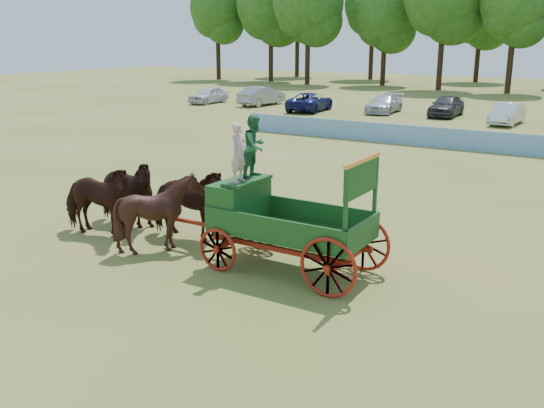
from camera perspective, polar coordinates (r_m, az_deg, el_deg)
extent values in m
plane|color=olive|center=(15.79, 3.89, -5.16)|extent=(160.00, 160.00, 0.00)
imported|color=black|center=(17.98, -16.21, 0.33)|extent=(2.67, 1.63, 2.10)
imported|color=black|center=(18.71, -13.73, 1.08)|extent=(2.52, 1.20, 2.10)
imported|color=black|center=(16.32, -10.53, -0.81)|extent=(2.12, 1.93, 2.11)
imported|color=black|center=(17.12, -8.07, 0.05)|extent=(2.67, 1.62, 2.10)
cube|color=#A11A10|center=(15.54, -3.04, -3.14)|extent=(0.12, 2.00, 0.12)
cube|color=#A11A10|center=(14.13, 7.03, -5.16)|extent=(0.12, 2.00, 0.12)
cube|color=#A11A10|center=(14.29, 0.64, -4.29)|extent=(3.80, 0.10, 0.12)
cube|color=#A11A10|center=(15.19, 2.80, -3.10)|extent=(3.80, 0.10, 0.12)
cube|color=#A11A10|center=(16.00, -5.70, -2.08)|extent=(2.80, 0.09, 0.09)
cube|color=#1B511E|center=(14.65, 1.76, -2.64)|extent=(3.80, 1.80, 0.10)
cube|color=#1B511E|center=(13.84, -0.06, -2.42)|extent=(3.80, 0.06, 0.55)
cube|color=#1B511E|center=(15.30, 3.43, -0.71)|extent=(3.80, 0.06, 0.55)
cube|color=#1B511E|center=(13.76, 8.56, -2.71)|extent=(0.06, 1.80, 0.55)
cube|color=#1B511E|center=(15.27, -3.09, 0.24)|extent=(0.85, 1.70, 1.05)
cube|color=#1B511E|center=(14.99, -2.34, 2.21)|extent=(0.55, 1.50, 0.08)
cube|color=#1B511E|center=(15.53, -4.23, -0.28)|extent=(0.10, 1.60, 0.65)
cube|color=#1B511E|center=(15.52, -3.67, -1.44)|extent=(0.55, 1.60, 0.06)
cube|color=#1B511E|center=(12.90, 6.93, -0.85)|extent=(0.08, 0.08, 1.80)
cube|color=#1B511E|center=(14.32, 9.65, 0.67)|extent=(0.08, 0.08, 1.80)
cube|color=#1B511E|center=(13.46, 8.46, 2.41)|extent=(0.07, 1.75, 0.75)
cube|color=#EA983C|center=(13.37, 8.53, 4.08)|extent=(0.08, 1.80, 0.09)
cube|color=#EA983C|center=(13.47, 8.30, 2.43)|extent=(0.02, 1.30, 0.12)
torus|color=#A11A10|center=(14.83, -5.14, -4.30)|extent=(1.09, 0.09, 1.09)
torus|color=#A11A10|center=(16.31, -1.13, -2.41)|extent=(1.09, 0.09, 1.09)
torus|color=#A11A10|center=(13.29, 5.30, -6.00)|extent=(1.39, 0.09, 1.39)
torus|color=#A11A10|center=(14.92, 8.60, -3.69)|extent=(1.39, 0.09, 1.39)
imported|color=#D5A3A6|center=(14.55, -3.15, 4.85)|extent=(0.34, 0.52, 1.43)
imported|color=#26673A|center=(15.11, -1.63, 5.47)|extent=(0.58, 0.75, 1.54)
cube|color=#1E66A3|center=(32.46, 17.52, 5.80)|extent=(26.00, 0.08, 1.05)
imported|color=silver|center=(53.87, -5.99, 10.18)|extent=(1.78, 4.30, 1.46)
imported|color=gray|center=(51.94, -0.98, 10.14)|extent=(2.04, 4.90, 1.58)
imported|color=navy|center=(47.84, 3.61, 9.57)|extent=(2.96, 5.38, 1.43)
imported|color=silver|center=(47.45, 10.52, 9.27)|extent=(2.26, 4.85, 1.37)
imported|color=#333338|center=(46.19, 16.09, 8.88)|extent=(1.97, 4.62, 1.56)
imported|color=silver|center=(43.09, 21.25, 7.91)|extent=(1.67, 4.31, 1.40)
cylinder|color=#382314|center=(84.96, -5.07, 13.30)|extent=(0.60, 0.60, 5.07)
sphere|color=#1A4F15|center=(85.00, -5.18, 17.89)|extent=(7.27, 7.27, 7.27)
cylinder|color=#382314|center=(81.33, -0.11, 13.34)|extent=(0.60, 0.60, 5.27)
sphere|color=#1A4F15|center=(81.39, -0.11, 18.32)|extent=(8.87, 8.87, 8.87)
cylinder|color=#382314|center=(75.80, 3.35, 13.15)|extent=(0.60, 0.60, 5.22)
sphere|color=#1A4F15|center=(75.85, 3.44, 18.44)|extent=(8.50, 8.50, 8.50)
cylinder|color=#382314|center=(75.21, 10.42, 12.61)|extent=(0.60, 0.60, 4.44)
sphere|color=#1A4F15|center=(75.19, 10.65, 17.15)|extent=(7.43, 7.43, 7.43)
cylinder|color=#382314|center=(69.85, 15.53, 12.55)|extent=(0.60, 0.60, 5.49)
cylinder|color=#382314|center=(67.87, 21.45, 11.75)|extent=(0.60, 0.60, 4.90)
sphere|color=#1A4F15|center=(67.89, 22.01, 17.28)|extent=(7.06, 7.06, 7.06)
cylinder|color=#382314|center=(91.00, 2.38, 13.54)|extent=(0.60, 0.60, 5.26)
sphere|color=#1A4F15|center=(91.05, 2.43, 17.99)|extent=(7.76, 7.76, 7.76)
cylinder|color=#382314|center=(86.08, 9.30, 13.28)|extent=(0.60, 0.60, 5.33)
sphere|color=#1A4F15|center=(86.14, 9.52, 18.04)|extent=(7.71, 7.71, 7.71)
cylinder|color=#382314|center=(83.89, 18.73, 12.44)|extent=(0.60, 0.60, 4.76)
sphere|color=#1A4F15|center=(83.90, 19.12, 16.79)|extent=(7.93, 7.93, 7.93)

